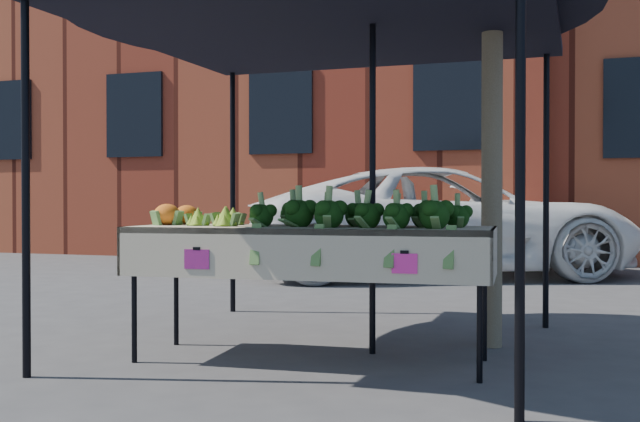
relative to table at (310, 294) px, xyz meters
The scene contains 9 objects.
ground 0.48m from the table, 34.11° to the right, with size 90.00×90.00×0.00m, color #353538.
table is the anchor object (origin of this frame).
canopy 1.03m from the table, 93.28° to the left, with size 3.16×3.16×2.74m, color black, non-canonical shape.
broccoli_heap 0.65m from the table, ahead, with size 1.45×0.55×0.23m, color black.
romanesco_cluster 0.86m from the table, behind, with size 0.41×0.55×0.18m, color #9FB836.
cauliflower_pair 1.17m from the table, behind, with size 0.21×0.41×0.16m, color orange.
vehicle 6.50m from the table, 91.43° to the left, with size 2.55×1.54×5.54m, color white.
street_tree 2.27m from the table, 40.49° to the left, with size 2.25×2.25×4.43m, color #1E4C14, non-canonical shape.
building_left 13.49m from the table, 112.23° to the left, with size 12.00×8.00×9.00m, color maroon.
Camera 1 is at (1.57, -4.69, 1.07)m, focal length 42.95 mm.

